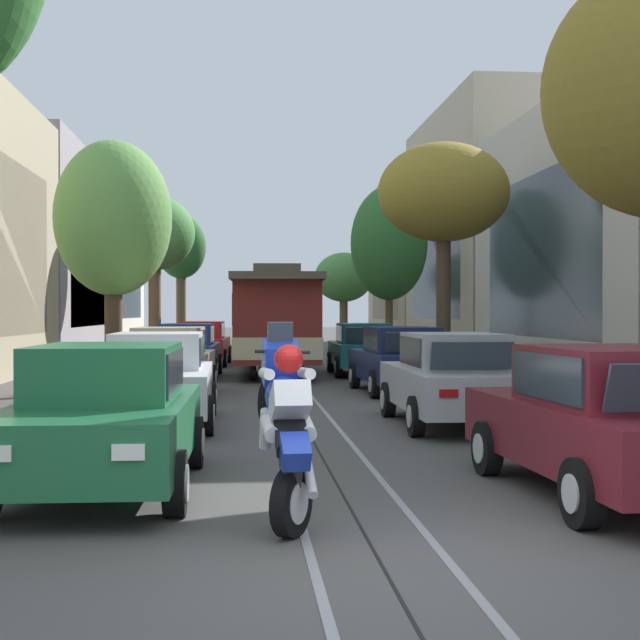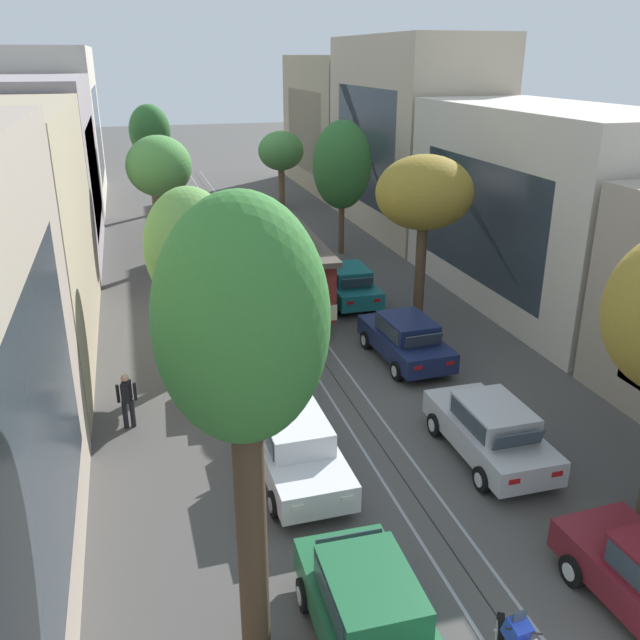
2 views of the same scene
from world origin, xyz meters
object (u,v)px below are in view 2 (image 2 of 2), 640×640
(street_tree_kerb_left_second, at_px, (190,249))
(street_tree_kerb_left_mid, at_px, (159,168))
(street_tree_kerb_left_fourth, at_px, (150,134))
(street_tree_kerb_right_mid, at_px, (342,165))
(parked_car_teal_fourth_right, at_px, (348,284))
(pedestrian_on_left_pavement, at_px, (127,398))
(cable_car_trolley, at_px, (284,267))
(parked_car_beige_mid_left, at_px, (249,361))
(fire_hydrant, at_px, (247,509))
(street_tree_kerb_right_second, at_px, (424,194))
(parked_car_green_near_left, at_px, (372,618))
(parked_car_white_second_left, at_px, (297,449))
(parked_car_silver_second_right, at_px, (490,430))
(street_tree_kerb_left_near, at_px, (243,337))
(street_tree_kerb_right_fourth, at_px, (281,152))
(parked_car_navy_mid_right, at_px, (406,339))
(parked_car_red_fifth_left, at_px, (209,259))
(parked_car_blue_fourth_left, at_px, (223,300))

(street_tree_kerb_left_second, distance_m, street_tree_kerb_left_mid, 12.39)
(street_tree_kerb_left_fourth, distance_m, street_tree_kerb_right_mid, 15.30)
(parked_car_teal_fourth_right, bearing_deg, pedestrian_on_left_pavement, -138.03)
(street_tree_kerb_right_mid, distance_m, cable_car_trolley, 8.90)
(street_tree_kerb_left_mid, bearing_deg, street_tree_kerb_left_second, -89.18)
(parked_car_beige_mid_left, bearing_deg, street_tree_kerb_left_second, 135.26)
(fire_hydrant, bearing_deg, street_tree_kerb_right_second, 49.87)
(street_tree_kerb_left_mid, xyz_separation_m, pedestrian_on_left_pavement, (-2.10, -15.52, -3.91))
(parked_car_green_near_left, distance_m, street_tree_kerb_right_second, 16.23)
(parked_car_white_second_left, relative_size, parked_car_teal_fourth_right, 1.00)
(parked_car_white_second_left, bearing_deg, street_tree_kerb_right_second, 50.81)
(parked_car_green_near_left, bearing_deg, parked_car_teal_fourth_right, 73.30)
(parked_car_silver_second_right, relative_size, street_tree_kerb_right_mid, 0.64)
(street_tree_kerb_left_fourth, distance_m, pedestrian_on_left_pavement, 28.41)
(street_tree_kerb_left_mid, distance_m, street_tree_kerb_left_fourth, 12.49)
(pedestrian_on_left_pavement, bearing_deg, parked_car_teal_fourth_right, 41.97)
(street_tree_kerb_left_near, bearing_deg, street_tree_kerb_left_second, 88.56)
(parked_car_beige_mid_left, relative_size, street_tree_kerb_right_fourth, 0.87)
(street_tree_kerb_left_second, relative_size, street_tree_kerb_left_mid, 0.96)
(street_tree_kerb_left_second, bearing_deg, parked_car_navy_mid_right, -9.12)
(parked_car_beige_mid_left, distance_m, parked_car_red_fifth_left, 11.85)
(pedestrian_on_left_pavement, bearing_deg, fire_hydrant, -64.68)
(parked_car_silver_second_right, height_order, pedestrian_on_left_pavement, pedestrian_on_left_pavement)
(pedestrian_on_left_pavement, bearing_deg, cable_car_trolley, 52.95)
(street_tree_kerb_left_second, bearing_deg, street_tree_kerb_left_mid, 90.82)
(parked_car_red_fifth_left, bearing_deg, street_tree_kerb_right_fourth, 64.96)
(street_tree_kerb_right_fourth, height_order, fire_hydrant, street_tree_kerb_right_fourth)
(street_tree_kerb_right_second, bearing_deg, parked_car_silver_second_right, -101.92)
(parked_car_navy_mid_right, relative_size, parked_car_teal_fourth_right, 1.01)
(street_tree_kerb_right_second, distance_m, cable_car_trolley, 6.72)
(parked_car_green_near_left, distance_m, street_tree_kerb_left_second, 12.87)
(parked_car_silver_second_right, xyz_separation_m, parked_car_teal_fourth_right, (0.15, 12.32, 0.00))
(street_tree_kerb_left_second, height_order, street_tree_kerb_right_fourth, street_tree_kerb_left_second)
(fire_hydrant, bearing_deg, parked_car_navy_mid_right, 46.81)
(street_tree_kerb_left_mid, distance_m, street_tree_kerb_right_mid, 9.05)
(parked_car_green_near_left, xyz_separation_m, street_tree_kerb_right_fourth, (6.90, 37.35, 2.90))
(parked_car_blue_fourth_left, relative_size, street_tree_kerb_left_mid, 0.69)
(street_tree_kerb_left_fourth, xyz_separation_m, cable_car_trolley, (4.20, -19.44, -3.48))
(parked_car_beige_mid_left, bearing_deg, parked_car_blue_fourth_left, 89.60)
(parked_car_red_fifth_left, height_order, street_tree_kerb_right_second, street_tree_kerb_right_second)
(street_tree_kerb_left_mid, bearing_deg, parked_car_silver_second_right, -70.72)
(parked_car_beige_mid_left, distance_m, street_tree_kerb_right_second, 8.92)
(parked_car_silver_second_right, distance_m, cable_car_trolley, 12.96)
(parked_car_red_fifth_left, xyz_separation_m, street_tree_kerb_left_fourth, (-1.70, 14.44, 4.34))
(fire_hydrant, bearing_deg, parked_car_silver_second_right, 8.92)
(parked_car_blue_fourth_left, bearing_deg, street_tree_kerb_right_fourth, 71.06)
(parked_car_red_fifth_left, relative_size, street_tree_kerb_right_second, 0.68)
(parked_car_green_near_left, distance_m, street_tree_kerb_right_fourth, 38.09)
(parked_car_navy_mid_right, xyz_separation_m, parked_car_teal_fourth_right, (-0.07, 6.16, 0.00))
(parked_car_beige_mid_left, bearing_deg, street_tree_kerb_right_fourth, 75.03)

